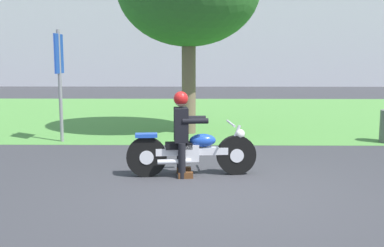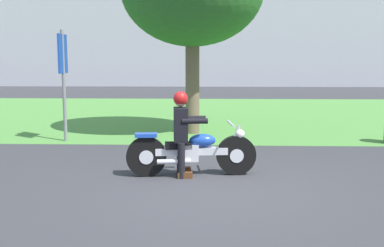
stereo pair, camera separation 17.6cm
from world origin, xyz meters
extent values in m
plane|color=#38383D|center=(0.00, 0.00, 0.00)|extent=(120.00, 120.00, 0.00)
cube|color=#549342|center=(0.00, 9.56, 0.00)|extent=(60.00, 12.00, 0.01)
cylinder|color=black|center=(0.42, 0.95, 0.33)|extent=(0.67, 0.19, 0.66)
cylinder|color=silver|center=(0.42, 0.95, 0.33)|extent=(0.25, 0.16, 0.23)
cylinder|color=black|center=(-1.08, 0.79, 0.33)|extent=(0.67, 0.19, 0.66)
cylinder|color=silver|center=(-1.08, 0.79, 0.33)|extent=(0.25, 0.16, 0.23)
cube|color=silver|center=(-0.33, 0.87, 0.41)|extent=(1.21, 0.27, 0.12)
cube|color=silver|center=(-0.38, 0.86, 0.39)|extent=(0.34, 0.27, 0.28)
ellipsoid|color=#1E47B2|center=(-0.15, 0.89, 0.59)|extent=(0.46, 0.29, 0.22)
cube|color=black|center=(-0.55, 0.84, 0.51)|extent=(0.46, 0.29, 0.10)
cube|color=#1E47B2|center=(-1.08, 0.79, 0.69)|extent=(0.38, 0.24, 0.06)
cylinder|color=silver|center=(0.37, 0.95, 0.58)|extent=(0.26, 0.08, 0.53)
cylinder|color=silver|center=(0.32, 0.94, 0.87)|extent=(0.11, 0.66, 0.04)
sphere|color=white|center=(0.48, 0.96, 0.69)|extent=(0.16, 0.16, 0.16)
cylinder|color=silver|center=(-0.61, 0.70, 0.27)|extent=(0.56, 0.14, 0.08)
cylinder|color=black|center=(-0.53, 1.03, 0.29)|extent=(0.12, 0.12, 0.58)
cube|color=#593319|center=(-0.47, 1.03, 0.05)|extent=(0.25, 0.13, 0.10)
cylinder|color=black|center=(-0.49, 0.67, 0.29)|extent=(0.12, 0.12, 0.58)
cube|color=#593319|center=(-0.43, 0.68, 0.05)|extent=(0.25, 0.13, 0.10)
cube|color=black|center=(-0.51, 0.85, 0.86)|extent=(0.26, 0.40, 0.56)
cylinder|color=black|center=(-0.31, 1.04, 0.94)|extent=(0.43, 0.14, 0.09)
cylinder|color=black|center=(-0.27, 0.70, 0.94)|extent=(0.43, 0.14, 0.09)
sphere|color=#D8A884|center=(-0.51, 0.85, 1.26)|extent=(0.20, 0.20, 0.20)
sphere|color=#B21919|center=(-0.51, 0.85, 1.29)|extent=(0.24, 0.24, 0.24)
cylinder|color=brown|center=(-0.47, 5.28, 1.21)|extent=(0.36, 0.36, 2.42)
cylinder|color=gray|center=(-3.44, 4.00, 1.30)|extent=(0.08, 0.08, 2.60)
cube|color=#1E47B2|center=(-3.44, 4.00, 2.05)|extent=(0.04, 0.60, 0.90)
camera|label=1|loc=(-0.22, -6.66, 1.95)|focal=43.15mm
camera|label=2|loc=(-0.04, -6.66, 1.95)|focal=43.15mm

